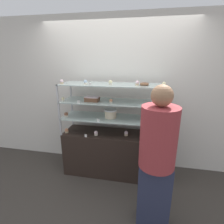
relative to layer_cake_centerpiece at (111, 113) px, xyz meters
The scene contains 28 objects.
ground_plane 1.07m from the layer_cake_centerpiece, ahead, with size 20.00×20.00×0.00m, color #38332D.
back_wall 0.45m from the layer_cake_centerpiece, 86.52° to the left, with size 8.00×0.05×2.60m.
display_base 0.70m from the layer_cake_centerpiece, ahead, with size 1.58×0.50×0.74m.
display_riser_lower 0.09m from the layer_cake_centerpiece, ahead, with size 1.58×0.50×0.27m.
display_riser_middle 0.19m from the layer_cake_centerpiece, ahead, with size 1.58×0.50×0.27m.
display_riser_upper 0.45m from the layer_cake_centerpiece, ahead, with size 1.58×0.50×0.27m.
layer_cake_centerpiece is the anchor object (origin of this frame).
sheet_cake_frosted 0.37m from the layer_cake_centerpiece, 168.54° to the right, with size 0.21×0.16×0.07m.
cupcake_0 0.78m from the layer_cake_centerpiece, 169.40° to the right, with size 0.06×0.06×0.08m.
cupcake_1 0.39m from the layer_cake_centerpiece, 147.87° to the right, with size 0.06×0.06×0.08m.
cupcake_2 0.40m from the layer_cake_centerpiece, 10.40° to the right, with size 0.06×0.06×0.08m.
cupcake_3 0.83m from the layer_cake_centerpiece, ahead, with size 0.06×0.06×0.08m.
price_tag_0 0.52m from the layer_cake_centerpiece, 146.42° to the right, with size 0.04×0.00×0.04m.
cupcake_4 0.72m from the layer_cake_centerpiece, behind, with size 0.06×0.06×0.08m.
cupcake_5 0.77m from the layer_cake_centerpiece, ahead, with size 0.06×0.06×0.08m.
price_tag_1 0.27m from the layer_cake_centerpiece, 121.32° to the right, with size 0.04×0.00×0.04m.
cupcake_6 0.77m from the layer_cake_centerpiece, 169.18° to the right, with size 0.05×0.05×0.06m.
cupcake_7 0.26m from the layer_cake_centerpiece, 75.26° to the right, with size 0.05×0.05×0.06m.
cupcake_8 0.80m from the layer_cake_centerpiece, ahead, with size 0.05×0.05×0.06m.
price_tag_2 0.54m from the layer_cake_centerpiece, 151.94° to the right, with size 0.04×0.00×0.04m.
cupcake_9 0.89m from the layer_cake_centerpiece, 169.18° to the right, with size 0.05×0.05×0.07m.
cupcake_10 0.62m from the layer_cake_centerpiece, 161.51° to the right, with size 0.05×0.05×0.07m.
cupcake_11 0.51m from the layer_cake_centerpiece, 78.19° to the right, with size 0.05×0.05×0.07m.
cupcake_12 0.64m from the layer_cake_centerpiece, ahead, with size 0.05×0.05×0.07m.
cupcake_13 0.92m from the layer_cake_centerpiece, ahead, with size 0.05×0.05×0.07m.
price_tag_3 0.60m from the layer_cake_centerpiece, 137.43° to the right, with size 0.04×0.00×0.04m.
donut_glazed 0.70m from the layer_cake_centerpiece, ahead, with size 0.13×0.13×0.04m.
customer_figure 1.11m from the layer_cake_centerpiece, 50.74° to the right, with size 0.39×0.39×1.67m.
Camera 1 is at (0.51, -2.57, 1.92)m, focal length 28.00 mm.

